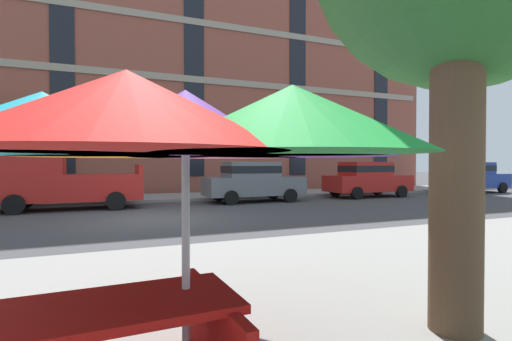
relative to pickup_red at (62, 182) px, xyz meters
name	(u,v)px	position (x,y,z in m)	size (l,w,h in m)	color
ground_plane	(157,219)	(2.90, -3.70, -1.03)	(120.00, 120.00, 0.00)	#424244
sidewalk_far	(137,198)	(2.90, 3.10, -0.97)	(56.00, 3.60, 0.12)	gray
apartment_building	(125,46)	(2.90, 11.29, 8.57)	(39.33, 12.08, 19.20)	#934C3D
pickup_red	(62,182)	(0.00, 0.00, 0.00)	(5.10, 2.12, 2.20)	#B21E19
sedan_gray	(253,180)	(7.56, 0.00, -0.08)	(4.40, 1.98, 1.78)	slate
sedan_red	(367,178)	(13.84, 0.00, -0.08)	(4.40, 1.98, 1.78)	#B21E19
sedan_blue	(472,176)	(21.43, 0.00, -0.08)	(4.40, 1.98, 1.78)	navy
patio_umbrella	(185,127)	(1.85, -12.70, 0.92)	(3.44, 3.19, 2.22)	silver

